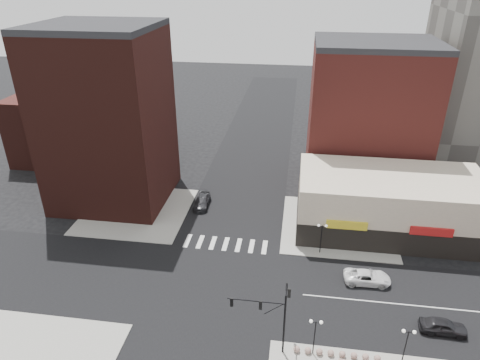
# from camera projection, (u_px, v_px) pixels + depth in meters

# --- Properties ---
(ground) EXTENTS (240.00, 240.00, 0.00)m
(ground) POSITION_uv_depth(u_px,v_px,m) (214.00, 286.00, 48.50)
(ground) COLOR black
(ground) RESTS_ON ground
(road_ew) EXTENTS (200.00, 14.00, 0.02)m
(road_ew) POSITION_uv_depth(u_px,v_px,m) (214.00, 286.00, 48.50)
(road_ew) COLOR black
(road_ew) RESTS_ON ground
(road_ns) EXTENTS (14.00, 200.00, 0.02)m
(road_ns) POSITION_uv_depth(u_px,v_px,m) (214.00, 286.00, 48.49)
(road_ns) COLOR black
(road_ns) RESTS_ON ground
(sidewalk_nw) EXTENTS (15.00, 15.00, 0.12)m
(sidewalk_nw) POSITION_uv_depth(u_px,v_px,m) (137.00, 211.00, 63.11)
(sidewalk_nw) COLOR gray
(sidewalk_nw) RESTS_ON ground
(sidewalk_ne) EXTENTS (15.00, 15.00, 0.12)m
(sidewalk_ne) POSITION_uv_depth(u_px,v_px,m) (337.00, 226.00, 59.43)
(sidewalk_ne) COLOR gray
(sidewalk_ne) RESTS_ON ground
(building_nw) EXTENTS (16.00, 15.00, 25.00)m
(building_nw) POSITION_uv_depth(u_px,v_px,m) (108.00, 120.00, 61.58)
(building_nw) COLOR #371511
(building_nw) RESTS_ON ground
(building_nw_low) EXTENTS (20.00, 18.00, 12.00)m
(building_nw_low) POSITION_uv_depth(u_px,v_px,m) (81.00, 123.00, 79.85)
(building_nw_low) COLOR #371511
(building_nw_low) RESTS_ON ground
(building_ne_midrise) EXTENTS (18.00, 15.00, 22.00)m
(building_ne_midrise) POSITION_uv_depth(u_px,v_px,m) (368.00, 118.00, 67.14)
(building_ne_midrise) COLOR maroon
(building_ne_midrise) RESTS_ON ground
(building_ne_row) EXTENTS (24.20, 12.20, 8.00)m
(building_ne_row) POSITION_uv_depth(u_px,v_px,m) (388.00, 208.00, 57.57)
(building_ne_row) COLOR beige
(building_ne_row) RESTS_ON ground
(traffic_signal) EXTENTS (5.59, 3.09, 7.77)m
(traffic_signal) POSITION_uv_depth(u_px,v_px,m) (274.00, 309.00, 38.42)
(traffic_signal) COLOR black
(traffic_signal) RESTS_ON ground
(street_lamp_se_a) EXTENTS (1.22, 0.32, 4.16)m
(street_lamp_se_a) POSITION_uv_depth(u_px,v_px,m) (315.00, 328.00, 38.55)
(street_lamp_se_a) COLOR black
(street_lamp_se_a) RESTS_ON sidewalk_se
(street_lamp_se_b) EXTENTS (1.22, 0.32, 4.16)m
(street_lamp_se_b) POSITION_uv_depth(u_px,v_px,m) (407.00, 338.00, 37.53)
(street_lamp_se_b) COLOR black
(street_lamp_se_b) RESTS_ON sidewalk_se
(street_lamp_ne) EXTENTS (1.22, 0.32, 4.16)m
(street_lamp_ne) POSITION_uv_depth(u_px,v_px,m) (322.00, 231.00, 52.54)
(street_lamp_ne) COLOR black
(street_lamp_ne) RESTS_ON sidewalk_ne
(bollard_row) EXTENTS (7.97, 0.62, 0.62)m
(bollard_row) POSITION_uv_depth(u_px,v_px,m) (337.00, 354.00, 39.57)
(bollard_row) COLOR #916E64
(bollard_row) RESTS_ON sidewalk_se
(white_suv) EXTENTS (5.35, 2.62, 1.46)m
(white_suv) POSITION_uv_depth(u_px,v_px,m) (367.00, 277.00, 48.76)
(white_suv) COLOR white
(white_suv) RESTS_ON ground
(dark_sedan_east) EXTENTS (4.57, 1.99, 1.53)m
(dark_sedan_east) POSITION_uv_depth(u_px,v_px,m) (443.00, 326.00, 42.12)
(dark_sedan_east) COLOR black
(dark_sedan_east) RESTS_ON ground
(dark_sedan_north) EXTENTS (2.21, 5.16, 1.48)m
(dark_sedan_north) POSITION_uv_depth(u_px,v_px,m) (202.00, 201.00, 64.23)
(dark_sedan_north) COLOR black
(dark_sedan_north) RESTS_ON ground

